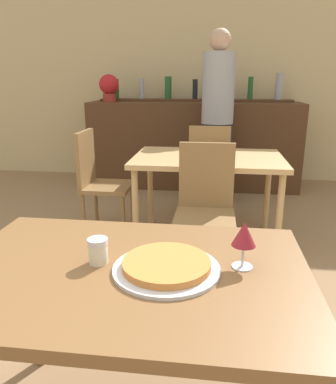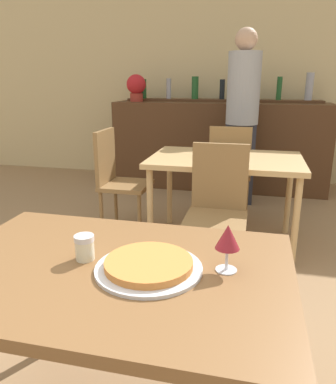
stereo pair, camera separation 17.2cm
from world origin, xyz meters
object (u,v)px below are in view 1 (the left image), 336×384
Objects in this scene: chair_far_side_left at (98,177)px; cheese_shaker at (98,251)px; person_standing at (218,111)px; chair_far_side_front at (205,202)px; potted_plant at (109,86)px; chair_far_side_back at (209,166)px; pizza_tray at (166,266)px; wine_glass at (244,235)px.

chair_far_side_left reaches higher than cheese_shaker.
cheese_shaker is 0.05× the size of person_standing.
person_standing is at bearing 87.79° from chair_far_side_front.
potted_plant reaches higher than cheese_shaker.
chair_far_side_back is at bearing -40.89° from potted_plant.
chair_far_side_left is at bearing 107.77° from cheese_shaker.
chair_far_side_front reaches higher than cheese_shaker.
chair_far_side_left reaches higher than pizza_tray.
potted_plant reaches higher than pizza_tray.
pizza_tray is at bearing -92.96° from person_standing.
person_standing is at bearing 82.58° from cheese_shaker.
pizza_tray is 3.97× the size of cheese_shaker.
cheese_shaker is at bearing -103.93° from chair_far_side_front.
chair_far_side_left is 1.84m from potted_plant.
chair_far_side_front is at bearing -121.18° from chair_far_side_left.
wine_glass is at bearing -88.30° from person_standing.
potted_plant is (-1.27, 1.10, 0.71)m from chair_far_side_back.
chair_far_side_front reaches higher than pizza_tray.
person_standing reaches higher than chair_far_side_left.
chair_far_side_front is 5.80× the size of wine_glass.
pizza_tray is 0.24m from cheese_shaker.
person_standing is (0.39, 3.02, 0.22)m from cheese_shaker.
pizza_tray is 3.05m from person_standing.
chair_far_side_front and chair_far_side_back have the same top height.
chair_far_side_back is 2.48m from pizza_tray.
chair_far_side_front is at bearing 76.07° from cheese_shaker.
wine_glass is 3.81m from potted_plant.
chair_far_side_front is 1.09m from chair_far_side_left.
chair_far_side_front is 1.34m from wine_glass.
chair_far_side_left is (-0.93, 0.56, 0.00)m from chair_far_side_front.
potted_plant is at bearing 119.71° from chair_far_side_front.
chair_far_side_left is 1.99m from cheese_shaker.
pizza_tray is at bearing 87.87° from chair_far_side_back.
wine_glass is (0.15, -1.29, 0.32)m from chair_far_side_front.
cheese_shaker reaches higher than pizza_tray.
person_standing is 11.49× the size of wine_glass.
potted_plant is (-1.34, 0.53, 0.24)m from person_standing.
wine_glass is (0.15, -2.41, 0.32)m from chair_far_side_back.
chair_far_side_left is 2.10m from pizza_tray.
pizza_tray is at bearing -156.26° from chair_far_side_left.
wine_glass reaches higher than pizza_tray.
potted_plant is (-0.94, 3.55, 0.46)m from cheese_shaker.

